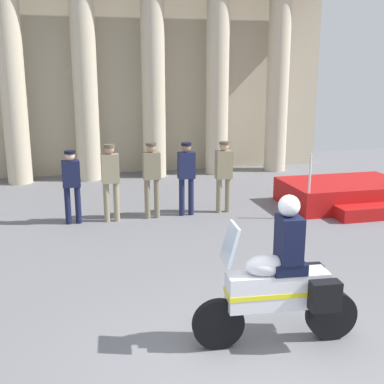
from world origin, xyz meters
name	(u,v)px	position (x,y,z in m)	size (l,w,h in m)	color
ground_plane	(268,375)	(0.00, 0.00, 0.00)	(28.00, 28.00, 0.00)	slate
colonnade_backdrop	(117,61)	(-0.48, 11.32, 3.58)	(13.92, 1.57, 7.07)	#B6AB91
reviewing_stand	(346,194)	(4.57, 6.14, 0.29)	(3.00, 2.40, 1.50)	#B71414
officer_in_row_0	(71,181)	(-2.04, 6.25, 0.96)	(0.38, 0.24, 1.62)	#141938
officer_in_row_1	(110,177)	(-1.21, 6.22, 1.03)	(0.38, 0.24, 1.74)	gray
officer_in_row_2	(152,174)	(-0.28, 6.26, 1.03)	(0.38, 0.24, 1.73)	#7A7056
officer_in_row_3	(186,173)	(0.53, 6.30, 1.01)	(0.38, 0.24, 1.70)	#191E42
officer_in_row_4	(224,171)	(1.44, 6.33, 1.00)	(0.38, 0.24, 1.69)	#847A5B
motorcycle_with_rider	(283,283)	(0.41, 0.61, 0.79)	(2.09, 0.73, 1.90)	black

